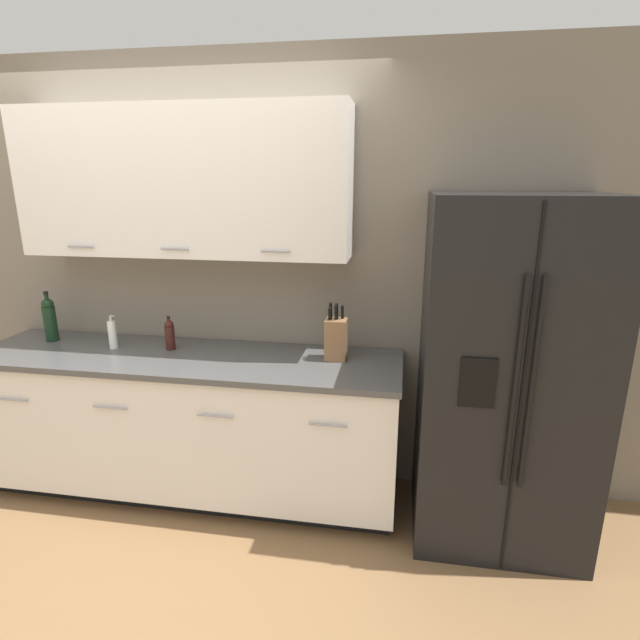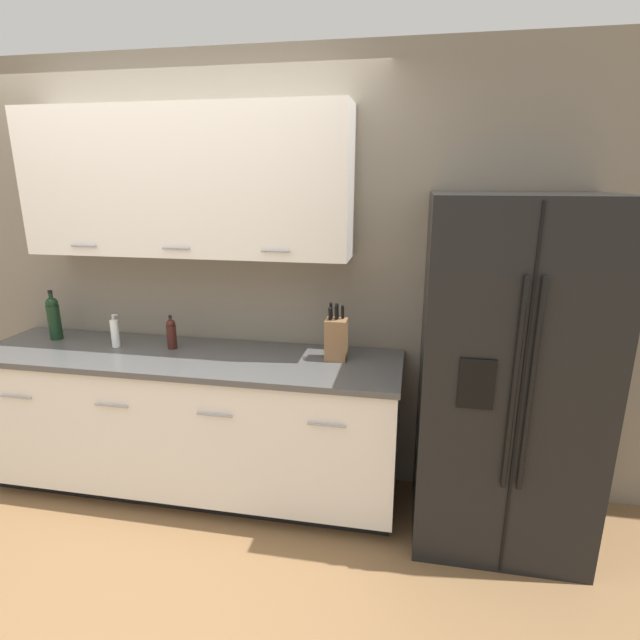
% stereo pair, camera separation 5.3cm
% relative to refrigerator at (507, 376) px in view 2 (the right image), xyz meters
% --- Properties ---
extents(ground_plane, '(14.00, 14.00, 0.00)m').
position_rel_refrigerator_xyz_m(ground_plane, '(-1.91, -0.75, -0.91)').
color(ground_plane, olive).
extents(wall_back, '(10.00, 0.39, 2.60)m').
position_rel_refrigerator_xyz_m(wall_back, '(-1.88, 0.34, 0.54)').
color(wall_back, gray).
rests_on(wall_back, ground_plane).
extents(counter_unit, '(2.53, 0.64, 0.90)m').
position_rel_refrigerator_xyz_m(counter_unit, '(-1.79, 0.04, -0.46)').
color(counter_unit, black).
rests_on(counter_unit, ground_plane).
extents(refrigerator, '(0.87, 0.73, 1.83)m').
position_rel_refrigerator_xyz_m(refrigerator, '(0.00, 0.00, 0.00)').
color(refrigerator, black).
rests_on(refrigerator, ground_plane).
extents(knife_block, '(0.12, 0.11, 0.33)m').
position_rel_refrigerator_xyz_m(knife_block, '(-0.91, 0.12, 0.11)').
color(knife_block, olive).
rests_on(knife_block, counter_unit).
extents(wine_bottle, '(0.08, 0.08, 0.32)m').
position_rel_refrigerator_xyz_m(wine_bottle, '(-2.73, 0.15, 0.13)').
color(wine_bottle, black).
rests_on(wine_bottle, counter_unit).
extents(soap_dispenser, '(0.05, 0.05, 0.21)m').
position_rel_refrigerator_xyz_m(soap_dispenser, '(-2.27, 0.08, 0.07)').
color(soap_dispenser, white).
rests_on(soap_dispenser, counter_unit).
extents(oil_bottle, '(0.06, 0.06, 0.21)m').
position_rel_refrigerator_xyz_m(oil_bottle, '(-1.92, 0.12, 0.08)').
color(oil_bottle, '#3D1914').
rests_on(oil_bottle, counter_unit).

